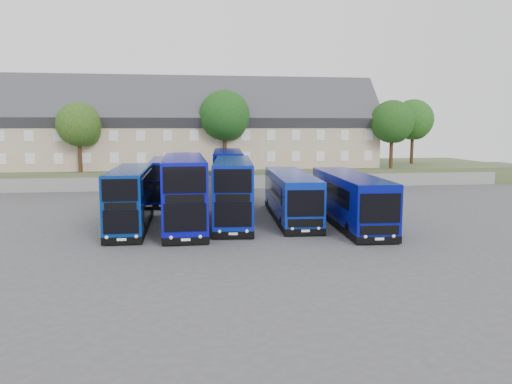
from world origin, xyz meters
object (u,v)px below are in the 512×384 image
Objects in this scene: tree_east at (393,123)px; dd_front_left at (130,200)px; tree_west at (80,126)px; tree_mid at (226,117)px; dd_front_mid at (184,193)px; coach_east_a at (291,197)px; tree_far at (414,121)px.

dd_front_left is at bearing -141.91° from tree_east.
tree_mid is (16.00, 0.50, 1.02)m from tree_west.
dd_front_mid is (3.67, 0.34, 0.37)m from dd_front_left.
coach_east_a is at bearing -46.89° from tree_west.
tree_far is at bearing 9.46° from tree_west.
tree_far reaches higher than tree_east.
tree_east is at bearing 0.00° from tree_west.
dd_front_left is 3.71m from dd_front_mid.
tree_mid is at bearing 178.57° from tree_east.
dd_front_left is 36.73m from tree_east.
tree_west is 16.04m from tree_mid.
dd_front_left reaches higher than coach_east_a.
tree_west is at bearing -170.54° from tree_far.
tree_west is 0.94× the size of tree_east.
dd_front_mid is 1.42× the size of tree_far.
coach_east_a is 22.07m from tree_mid.
dd_front_left is at bearing -110.57° from tree_mid.
dd_front_mid reaches higher than dd_front_left.
dd_front_mid is 42.78m from tree_far.
dd_front_left is 1.13× the size of tree_mid.
coach_east_a is at bearing 11.55° from dd_front_mid.
tree_east is 9.23m from tree_far.
dd_front_mid is 0.95× the size of coach_east_a.
tree_east reaches higher than coach_east_a.
dd_front_left is 45.77m from tree_far.
tree_far is at bearing 40.84° from dd_front_left.
tree_east is (20.00, -0.50, -0.68)m from tree_mid.
tree_far is (26.00, 6.50, -0.34)m from tree_mid.
tree_west is 0.88× the size of tree_far.
dd_front_left is at bearing -174.97° from dd_front_mid.
dd_front_mid is 1.61× the size of tree_west.
dd_front_left is 25.21m from tree_mid.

